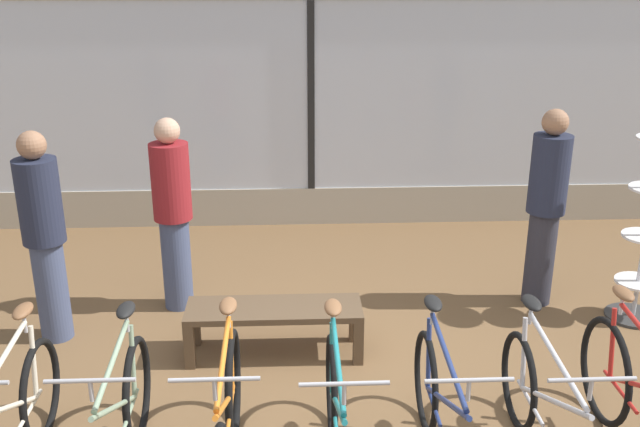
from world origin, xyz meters
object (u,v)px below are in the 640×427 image
(bicycle_center_right, at_px, (442,423))
(bicycle_right, at_px, (546,422))
(customer_near_rack, at_px, (173,211))
(customer_by_window, at_px, (44,233))
(customer_mid_floor, at_px, (546,204))
(display_bench, at_px, (274,315))

(bicycle_center_right, xyz_separation_m, bicycle_right, (0.63, -0.01, -0.01))
(customer_near_rack, xyz_separation_m, customer_by_window, (-0.95, -0.53, 0.01))
(bicycle_center_right, xyz_separation_m, customer_mid_floor, (1.39, 2.33, 0.58))
(bicycle_center_right, bearing_deg, display_bench, 124.63)
(display_bench, distance_m, customer_mid_floor, 2.63)
(bicycle_right, xyz_separation_m, customer_by_window, (-3.51, 1.86, 0.57))
(bicycle_center_right, distance_m, customer_mid_floor, 2.77)
(customer_near_rack, relative_size, customer_by_window, 0.99)
(customer_near_rack, distance_m, customer_mid_floor, 3.32)
(bicycle_right, height_order, customer_by_window, customer_by_window)
(bicycle_right, xyz_separation_m, customer_mid_floor, (0.75, 2.34, 0.59))
(bicycle_center_right, relative_size, customer_near_rack, 1.00)
(display_bench, relative_size, customer_mid_floor, 0.77)
(bicycle_right, relative_size, customer_by_window, 0.98)
(bicycle_right, height_order, display_bench, bicycle_right)
(bicycle_center_right, distance_m, display_bench, 1.83)
(bicycle_right, bearing_deg, customer_by_window, 152.06)
(bicycle_center_right, xyz_separation_m, display_bench, (-1.04, 1.50, -0.04))
(customer_near_rack, distance_m, customer_by_window, 1.09)
(customer_by_window, distance_m, customer_mid_floor, 4.29)
(bicycle_center_right, height_order, display_bench, bicycle_center_right)
(customer_by_window, bearing_deg, bicycle_right, -27.94)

